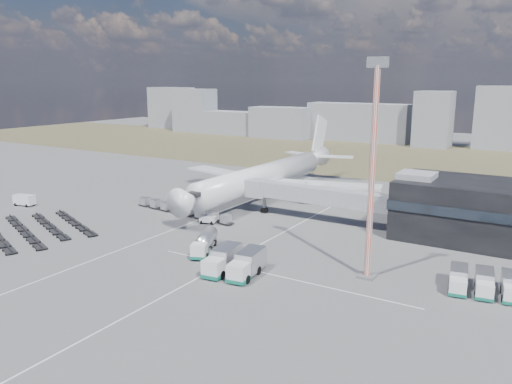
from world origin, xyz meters
The scene contains 16 objects.
ground centered at (0.00, 0.00, 0.00)m, with size 420.00×420.00×0.00m, color #565659.
grass_strip centered at (0.00, 110.00, 0.01)m, with size 420.00×90.00×0.01m, color brown.
lane_markings centered at (9.77, 3.00, 0.01)m, with size 47.12×110.00×0.01m.
terminal centered at (47.77, 23.96, 5.25)m, with size 30.40×16.40×11.00m.
jet_bridge centered at (15.90, 20.42, 5.05)m, with size 30.30×3.80×7.05m.
airliner centered at (0.00, 32.38, 5.29)m, with size 51.59×64.53×17.62m.
skyline centered at (15.57, 149.43, 10.52)m, with size 298.23×24.52×24.60m.
fuel_tanker centered at (10.16, -5.14, 1.51)m, with size 5.93×9.49×3.02m.
pushback_tug centered at (1.04, 8.00, 0.68)m, with size 2.96×1.66×1.37m, color white.
utility_van centered at (-41.31, -1.64, 1.21)m, with size 4.57×2.07×2.42m, color white.
catering_truck centered at (14.80, 35.30, 1.41)m, with size 2.55×6.04×2.76m.
service_trucks_near centered at (19.43, -10.38, 1.71)m, with size 7.42×8.55×3.15m.
service_trucks_far centered at (50.33, 0.76, 1.38)m, with size 9.22×7.50×2.54m.
uld_row centered at (-7.07, 10.38, 1.04)m, with size 25.74×4.39×1.74m.
baggage_dollies centered at (-25.05, -16.22, 0.38)m, with size 30.58×30.87×0.77m.
floodlight_mast centered at (35.81, -1.97, 14.81)m, with size 2.82×2.28×29.56m.
Camera 1 is at (56.36, -65.26, 26.64)m, focal length 35.00 mm.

